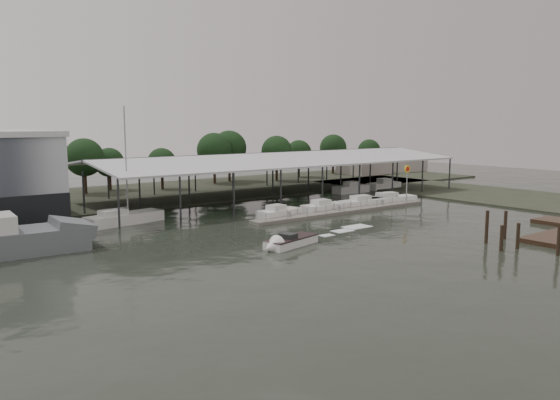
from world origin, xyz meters
TOP-DOWN VIEW (x-y plane):
  - ground at (0.00, 0.00)m, footprint 200.00×200.00m
  - land_strip_far at (0.00, 42.00)m, footprint 140.00×30.00m
  - land_strip_east at (45.00, 10.00)m, footprint 20.00×60.00m
  - covered_boat_shed at (17.00, 28.00)m, footprint 58.24×24.00m
  - floating_dock at (15.00, 10.00)m, footprint 28.00×2.00m
  - shell_fuel_sign at (27.00, 9.99)m, footprint 1.10×0.18m
  - distant_commercial_buildings at (59.03, 44.69)m, footprint 22.00×8.00m
  - white_sailboat at (-10.34, 19.55)m, footprint 9.36×4.30m
  - speedboat_underway at (-2.68, -0.73)m, footprint 17.35×6.01m
  - moored_cruiser_0 at (6.02, 12.00)m, footprint 5.91×2.85m
  - moored_cruiser_1 at (13.31, 12.14)m, footprint 6.34×2.34m
  - moored_cruiser_2 at (20.32, 11.97)m, footprint 7.40×2.55m
  - moored_cruiser_3 at (25.60, 11.95)m, footprint 8.51×3.74m
  - mooring_pilings at (13.55, -14.48)m, footprint 5.44×9.10m
  - horizon_tree_line at (24.46, 48.03)m, footprint 69.96×11.08m

SIDE VIEW (x-z plane):
  - ground at x=0.00m, z-range 0.00..0.00m
  - land_strip_far at x=0.00m, z-range -0.05..0.25m
  - land_strip_east at x=45.00m, z-range -0.05..0.25m
  - floating_dock at x=15.00m, z-range -0.50..0.90m
  - speedboat_underway at x=-2.68m, z-range -0.61..1.39m
  - moored_cruiser_0 at x=6.02m, z-range -0.24..1.46m
  - moored_cruiser_3 at x=25.60m, z-range -0.24..1.46m
  - moored_cruiser_1 at x=13.31m, z-range -0.24..1.46m
  - moored_cruiser_2 at x=20.32m, z-range -0.24..1.46m
  - white_sailboat at x=-10.34m, z-range -6.05..7.36m
  - mooring_pilings at x=13.55m, z-range -0.82..2.94m
  - distant_commercial_buildings at x=59.03m, z-range -0.16..3.84m
  - shell_fuel_sign at x=27.00m, z-range 1.15..6.70m
  - horizon_tree_line at x=24.46m, z-range 0.87..10.85m
  - covered_boat_shed at x=17.00m, z-range 2.65..9.61m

